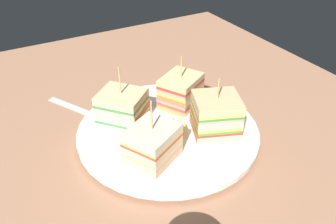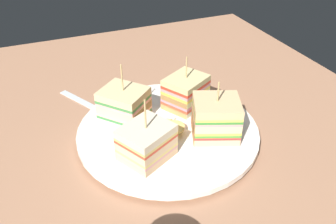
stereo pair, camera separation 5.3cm
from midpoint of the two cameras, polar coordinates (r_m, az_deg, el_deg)
name	(u,v)px [view 1 (the left image)]	position (r cm, az deg, el deg)	size (l,w,h in cm)	color
ground_plane	(168,141)	(56.10, -2.70, -4.77)	(92.45, 78.99, 1.80)	#A17154
plate	(168,132)	(54.95, -2.75, -3.24)	(27.56, 27.56, 1.61)	white
sandwich_wedge_0	(181,91)	(58.67, -0.55, 3.27)	(7.84, 8.34, 8.87)	beige
sandwich_wedge_1	(123,109)	(54.89, -10.01, 0.44)	(8.69, 8.59, 9.70)	beige
sandwich_wedge_2	(153,144)	(47.93, -5.64, -5.16)	(7.98, 8.42, 9.15)	#E2B385
sandwich_wedge_3	(216,115)	(52.58, 4.78, -0.54)	(8.08, 8.38, 8.82)	#DDB381
chip_pile	(164,129)	(53.46, -3.53, -2.79)	(6.29, 6.86, 1.65)	#DEC86F
spoon	(95,115)	(61.49, -13.96, -0.48)	(13.37, 8.46, 1.00)	silver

